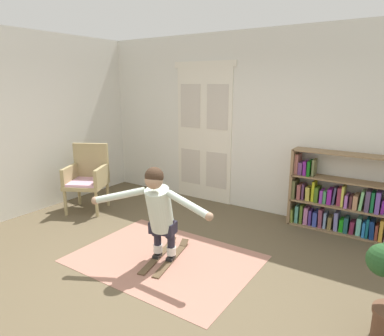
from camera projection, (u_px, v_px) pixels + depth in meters
The scene contains 9 objects.
ground_plane at pixel (154, 276), 3.80m from camera, with size 7.20×7.20×0.00m, color brown.
back_wall at pixel (254, 123), 5.56m from camera, with size 6.00×0.10×2.90m, color silver.
side_wall_left at pixel (21, 125), 5.39m from camera, with size 0.10×6.00×2.90m, color silver.
double_door at pixel (204, 133), 6.06m from camera, with size 1.22×0.05×2.45m.
rug at pixel (165, 259), 4.17m from camera, with size 2.14×1.56×0.01m, color #A26E5C.
bookshelf at pixel (352, 203), 4.77m from camera, with size 1.77×0.30×1.15m.
wicker_chair at pixel (88, 176), 5.71m from camera, with size 0.81×0.81×1.10m.
skis_pair at pixel (166, 256), 4.20m from camera, with size 0.46×0.94×0.07m.
person_skier at pixel (159, 208), 3.89m from camera, with size 1.43×0.70×1.13m.
Camera 1 is at (2.23, -2.61, 2.08)m, focal length 32.01 mm.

